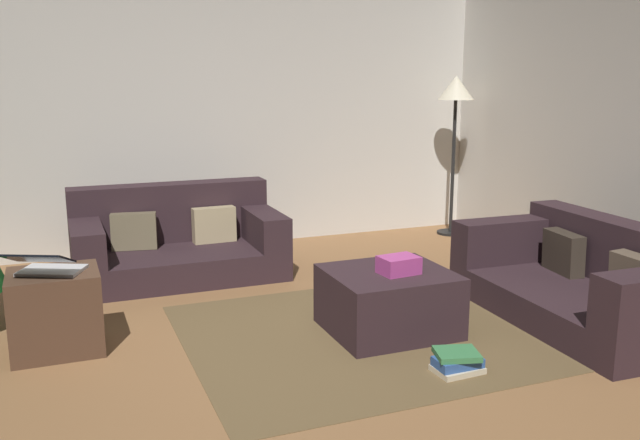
% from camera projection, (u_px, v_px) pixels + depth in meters
% --- Properties ---
extents(ground_plane, '(6.40, 6.40, 0.00)m').
position_uv_depth(ground_plane, '(286.00, 378.00, 3.75)').
color(ground_plane, brown).
extents(rear_partition, '(6.40, 0.12, 2.60)m').
position_uv_depth(rear_partition, '(175.00, 112.00, 6.33)').
color(rear_partition, beige).
rests_on(rear_partition, ground_plane).
extents(couch_left, '(1.67, 0.93, 0.73)m').
position_uv_depth(couch_left, '(176.00, 242.00, 5.67)').
color(couch_left, '#2D1E23').
rests_on(couch_left, ground_plane).
extents(couch_right, '(1.01, 1.78, 0.65)m').
position_uv_depth(couch_right, '(589.00, 281.00, 4.65)').
color(couch_right, '#2D1E23').
rests_on(couch_right, ground_plane).
extents(ottoman, '(0.77, 0.70, 0.40)m').
position_uv_depth(ottoman, '(388.00, 301.00, 4.41)').
color(ottoman, '#2D1E23').
rests_on(ottoman, ground_plane).
extents(gift_box, '(0.26, 0.20, 0.11)m').
position_uv_depth(gift_box, '(399.00, 265.00, 4.31)').
color(gift_box, '#B23F8C').
rests_on(gift_box, ottoman).
extents(tv_remote, '(0.10, 0.17, 0.02)m').
position_uv_depth(tv_remote, '(406.00, 269.00, 4.38)').
color(tv_remote, black).
rests_on(tv_remote, ottoman).
extents(side_table, '(0.52, 0.44, 0.50)m').
position_uv_depth(side_table, '(56.00, 312.00, 4.08)').
color(side_table, '#4C3323').
rests_on(side_table, ground_plane).
extents(laptop, '(0.48, 0.50, 0.18)m').
position_uv_depth(laptop, '(47.00, 266.00, 3.96)').
color(laptop, silver).
rests_on(laptop, side_table).
extents(book_stack, '(0.28, 0.26, 0.12)m').
position_uv_depth(book_stack, '(457.00, 362.00, 3.82)').
color(book_stack, beige).
rests_on(book_stack, ground_plane).
extents(corner_lamp, '(0.36, 0.36, 1.63)m').
position_uv_depth(corner_lamp, '(456.00, 100.00, 6.88)').
color(corner_lamp, black).
rests_on(corner_lamp, ground_plane).
extents(area_rug, '(2.60, 2.00, 0.01)m').
position_uv_depth(area_rug, '(388.00, 330.00, 4.45)').
color(area_rug, brown).
rests_on(area_rug, ground_plane).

